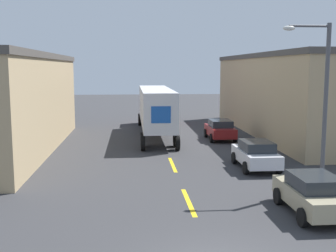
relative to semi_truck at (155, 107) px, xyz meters
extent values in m
cube|color=gold|center=(0.40, -18.33, -2.41)|extent=(0.20, 3.75, 0.01)
cube|color=gold|center=(0.40, -11.31, -2.41)|extent=(0.20, 3.75, 0.01)
cube|color=tan|center=(12.38, -0.10, 0.83)|extent=(8.46, 24.12, 6.49)
cube|color=#4C4742|center=(12.38, -0.10, 4.27)|extent=(8.66, 24.32, 0.40)
cube|color=#B21919|center=(0.03, 6.76, -0.57)|extent=(2.29, 2.97, 2.63)
cube|color=silver|center=(-0.01, -1.38, 0.17)|extent=(2.45, 12.73, 2.84)
cube|color=#194CA3|center=(-0.03, -7.76, 0.17)|extent=(1.32, 0.04, 1.14)
cylinder|color=black|center=(1.23, 7.12, -1.88)|extent=(0.28, 1.07, 1.07)
cylinder|color=black|center=(-1.17, 7.13, -1.88)|extent=(0.28, 1.07, 1.07)
cylinder|color=black|center=(1.22, 5.94, -1.88)|extent=(0.28, 1.07, 1.07)
cylinder|color=black|center=(-1.17, 5.95, -1.88)|extent=(0.28, 1.07, 1.07)
cylinder|color=black|center=(1.18, -5.55, -1.88)|extent=(0.28, 1.07, 1.07)
cylinder|color=black|center=(-1.22, -5.54, -1.88)|extent=(0.28, 1.07, 1.07)
cylinder|color=black|center=(1.17, -6.95, -1.88)|extent=(0.28, 1.07, 1.07)
cylinder|color=black|center=(-1.22, -6.94, -1.88)|extent=(0.28, 1.07, 1.07)
cube|color=maroon|center=(5.03, -2.89, -1.71)|extent=(1.84, 4.13, 0.71)
cube|color=#23282D|center=(5.03, -3.02, -1.09)|extent=(1.62, 2.15, 0.53)
cylinder|color=black|center=(5.95, -1.61, -2.07)|extent=(0.22, 0.70, 0.70)
cylinder|color=black|center=(4.11, -1.61, -2.07)|extent=(0.22, 0.70, 0.70)
cylinder|color=black|center=(5.95, -4.17, -2.07)|extent=(0.22, 0.70, 0.70)
cylinder|color=black|center=(4.11, -4.17, -2.07)|extent=(0.22, 0.70, 0.70)
cube|color=silver|center=(5.03, -12.62, -1.71)|extent=(1.84, 4.13, 0.71)
cube|color=#23282D|center=(5.03, -12.74, -1.09)|extent=(1.62, 2.15, 0.53)
cylinder|color=black|center=(5.95, -11.34, -2.07)|extent=(0.22, 0.70, 0.70)
cylinder|color=black|center=(4.11, -11.34, -2.07)|extent=(0.22, 0.70, 0.70)
cylinder|color=black|center=(5.95, -13.90, -2.07)|extent=(0.22, 0.70, 0.70)
cylinder|color=black|center=(4.11, -13.90, -2.07)|extent=(0.22, 0.70, 0.70)
cube|color=tan|center=(5.03, -20.21, -1.71)|extent=(1.84, 4.13, 0.71)
cube|color=#23282D|center=(5.03, -20.33, -1.09)|extent=(1.62, 2.15, 0.53)
cylinder|color=black|center=(5.95, -18.93, -2.07)|extent=(0.22, 0.70, 0.70)
cylinder|color=black|center=(4.11, -18.93, -2.07)|extent=(0.22, 0.70, 0.70)
cylinder|color=black|center=(4.11, -21.49, -2.07)|extent=(0.22, 0.70, 0.70)
cylinder|color=#4C4C51|center=(7.00, -16.77, 1.44)|extent=(0.20, 0.20, 7.71)
cylinder|color=#4C4C51|center=(6.06, -16.77, 5.15)|extent=(1.89, 0.11, 0.11)
ellipsoid|color=silver|center=(5.12, -16.77, 5.05)|extent=(0.56, 0.32, 0.22)
camera|label=1|loc=(-2.00, -35.56, 3.28)|focal=45.00mm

